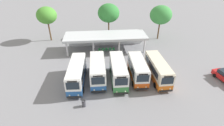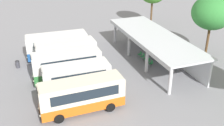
{
  "view_description": "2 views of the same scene",
  "coord_description": "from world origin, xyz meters",
  "px_view_note": "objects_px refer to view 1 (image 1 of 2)",
  "views": [
    {
      "loc": [
        -1.94,
        -19.08,
        15.98
      ],
      "look_at": [
        0.24,
        3.98,
        2.26
      ],
      "focal_mm": 26.88,
      "sensor_mm": 36.0,
      "label": 1
    },
    {
      "loc": [
        27.45,
        -2.22,
        14.85
      ],
      "look_at": [
        1.75,
        7.29,
        1.56
      ],
      "focal_mm": 42.91,
      "sensor_mm": 36.0,
      "label": 2
    }
  ],
  "objects_px": {
    "waiting_chair_second_from_end": "(103,50)",
    "city_bus_fifth_blue": "(158,69)",
    "city_bus_second_in_row": "(98,70)",
    "city_bus_middle_cream": "(118,71)",
    "waiting_chair_fourth_seat": "(110,49)",
    "litter_bin_apron": "(84,104)",
    "city_bus_nearest_orange": "(77,73)",
    "city_bus_fourth_amber": "(138,69)",
    "waiting_chair_end_by_column": "(99,50)",
    "waiting_chair_middle_seat": "(107,49)",
    "waiting_chair_fifth_seat": "(114,49)"
  },
  "relations": [
    {
      "from": "city_bus_fifth_blue",
      "to": "city_bus_second_in_row",
      "type": "bearing_deg",
      "value": 176.94
    },
    {
      "from": "waiting_chair_fourth_seat",
      "to": "waiting_chair_fifth_seat",
      "type": "relative_size",
      "value": 1.0
    },
    {
      "from": "city_bus_second_in_row",
      "to": "city_bus_middle_cream",
      "type": "relative_size",
      "value": 0.96
    },
    {
      "from": "city_bus_second_in_row",
      "to": "city_bus_middle_cream",
      "type": "xyz_separation_m",
      "value": [
        3.14,
        -0.55,
        0.04
      ]
    },
    {
      "from": "city_bus_second_in_row",
      "to": "city_bus_fourth_amber",
      "type": "height_order",
      "value": "city_bus_second_in_row"
    },
    {
      "from": "city_bus_second_in_row",
      "to": "waiting_chair_second_from_end",
      "type": "height_order",
      "value": "city_bus_second_in_row"
    },
    {
      "from": "city_bus_fourth_amber",
      "to": "waiting_chair_end_by_column",
      "type": "relative_size",
      "value": 7.95
    },
    {
      "from": "waiting_chair_second_from_end",
      "to": "waiting_chair_fifth_seat",
      "type": "bearing_deg",
      "value": 0.89
    },
    {
      "from": "waiting_chair_second_from_end",
      "to": "city_bus_fifth_blue",
      "type": "bearing_deg",
      "value": -51.37
    },
    {
      "from": "city_bus_fourth_amber",
      "to": "city_bus_fifth_blue",
      "type": "xyz_separation_m",
      "value": [
        3.14,
        -0.27,
        -0.03
      ]
    },
    {
      "from": "city_bus_nearest_orange",
      "to": "city_bus_middle_cream",
      "type": "bearing_deg",
      "value": -0.0
    },
    {
      "from": "city_bus_fourth_amber",
      "to": "waiting_chair_end_by_column",
      "type": "xyz_separation_m",
      "value": [
        -5.75,
        9.9,
        -1.27
      ]
    },
    {
      "from": "waiting_chair_end_by_column",
      "to": "waiting_chair_second_from_end",
      "type": "height_order",
      "value": "same"
    },
    {
      "from": "waiting_chair_second_from_end",
      "to": "waiting_chair_fourth_seat",
      "type": "height_order",
      "value": "same"
    },
    {
      "from": "city_bus_second_in_row",
      "to": "waiting_chair_fourth_seat",
      "type": "height_order",
      "value": "city_bus_second_in_row"
    },
    {
      "from": "city_bus_nearest_orange",
      "to": "city_bus_fifth_blue",
      "type": "xyz_separation_m",
      "value": [
        12.56,
        0.04,
        -0.08
      ]
    },
    {
      "from": "city_bus_fifth_blue",
      "to": "waiting_chair_middle_seat",
      "type": "distance_m",
      "value": 12.74
    },
    {
      "from": "waiting_chair_fourth_seat",
      "to": "waiting_chair_fifth_seat",
      "type": "distance_m",
      "value": 0.74
    },
    {
      "from": "city_bus_nearest_orange",
      "to": "city_bus_fourth_amber",
      "type": "distance_m",
      "value": 9.43
    },
    {
      "from": "waiting_chair_second_from_end",
      "to": "waiting_chair_fifth_seat",
      "type": "xyz_separation_m",
      "value": [
        2.22,
        0.03,
        0.0
      ]
    },
    {
      "from": "city_bus_middle_cream",
      "to": "city_bus_fifth_blue",
      "type": "bearing_deg",
      "value": 0.4
    },
    {
      "from": "waiting_chair_end_by_column",
      "to": "waiting_chair_middle_seat",
      "type": "xyz_separation_m",
      "value": [
        1.48,
        0.11,
        0.0
      ]
    },
    {
      "from": "waiting_chair_fourth_seat",
      "to": "litter_bin_apron",
      "type": "distance_m",
      "value": 16.14
    },
    {
      "from": "city_bus_nearest_orange",
      "to": "waiting_chair_middle_seat",
      "type": "bearing_deg",
      "value": 63.51
    },
    {
      "from": "waiting_chair_second_from_end",
      "to": "waiting_chair_fourth_seat",
      "type": "relative_size",
      "value": 1.0
    },
    {
      "from": "city_bus_nearest_orange",
      "to": "litter_bin_apron",
      "type": "height_order",
      "value": "city_bus_nearest_orange"
    },
    {
      "from": "waiting_chair_middle_seat",
      "to": "city_bus_fourth_amber",
      "type": "bearing_deg",
      "value": -66.91
    },
    {
      "from": "waiting_chair_fourth_seat",
      "to": "city_bus_middle_cream",
      "type": "bearing_deg",
      "value": -87.82
    },
    {
      "from": "city_bus_second_in_row",
      "to": "waiting_chair_second_from_end",
      "type": "relative_size",
      "value": 8.42
    },
    {
      "from": "city_bus_middle_cream",
      "to": "waiting_chair_fourth_seat",
      "type": "distance_m",
      "value": 10.38
    },
    {
      "from": "city_bus_nearest_orange",
      "to": "waiting_chair_fifth_seat",
      "type": "bearing_deg",
      "value": 57.18
    },
    {
      "from": "city_bus_second_in_row",
      "to": "waiting_chair_fourth_seat",
      "type": "distance_m",
      "value": 10.21
    },
    {
      "from": "city_bus_nearest_orange",
      "to": "waiting_chair_end_by_column",
      "type": "xyz_separation_m",
      "value": [
        3.67,
        10.22,
        -1.32
      ]
    },
    {
      "from": "waiting_chair_second_from_end",
      "to": "litter_bin_apron",
      "type": "xyz_separation_m",
      "value": [
        -3.23,
        -15.39,
        -0.07
      ]
    },
    {
      "from": "city_bus_nearest_orange",
      "to": "waiting_chair_fourth_seat",
      "type": "bearing_deg",
      "value": 60.21
    },
    {
      "from": "city_bus_middle_cream",
      "to": "waiting_chair_middle_seat",
      "type": "distance_m",
      "value": 10.49
    },
    {
      "from": "waiting_chair_end_by_column",
      "to": "city_bus_second_in_row",
      "type": "bearing_deg",
      "value": -93.14
    },
    {
      "from": "city_bus_second_in_row",
      "to": "waiting_chair_middle_seat",
      "type": "bearing_deg",
      "value": 78.4
    },
    {
      "from": "city_bus_fifth_blue",
      "to": "waiting_chair_end_by_column",
      "type": "height_order",
      "value": "city_bus_fifth_blue"
    },
    {
      "from": "waiting_chair_second_from_end",
      "to": "waiting_chair_middle_seat",
      "type": "relative_size",
      "value": 1.0
    },
    {
      "from": "waiting_chair_fifth_seat",
      "to": "litter_bin_apron",
      "type": "bearing_deg",
      "value": -109.44
    },
    {
      "from": "city_bus_nearest_orange",
      "to": "city_bus_fifth_blue",
      "type": "relative_size",
      "value": 1.02
    },
    {
      "from": "city_bus_fifth_blue",
      "to": "waiting_chair_fifth_seat",
      "type": "bearing_deg",
      "value": 120.1
    },
    {
      "from": "waiting_chair_second_from_end",
      "to": "waiting_chair_middle_seat",
      "type": "distance_m",
      "value": 0.74
    },
    {
      "from": "city_bus_fifth_blue",
      "to": "litter_bin_apron",
      "type": "relative_size",
      "value": 8.63
    },
    {
      "from": "litter_bin_apron",
      "to": "waiting_chair_middle_seat",
      "type": "bearing_deg",
      "value": 75.63
    },
    {
      "from": "waiting_chair_fourth_seat",
      "to": "litter_bin_apron",
      "type": "xyz_separation_m",
      "value": [
        -4.7,
        -15.43,
        -0.07
      ]
    },
    {
      "from": "city_bus_nearest_orange",
      "to": "waiting_chair_fourth_seat",
      "type": "height_order",
      "value": "city_bus_nearest_orange"
    },
    {
      "from": "city_bus_fourth_amber",
      "to": "city_bus_second_in_row",
      "type": "bearing_deg",
      "value": 177.9
    },
    {
      "from": "city_bus_fourth_amber",
      "to": "waiting_chair_fifth_seat",
      "type": "xyz_separation_m",
      "value": [
        -2.79,
        9.96,
        -1.27
      ]
    }
  ]
}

